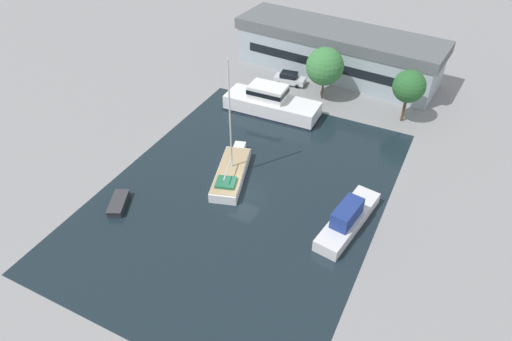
# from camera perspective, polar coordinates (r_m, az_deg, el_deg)

# --- Properties ---
(ground_plane) EXTENTS (440.00, 440.00, 0.00)m
(ground_plane) POSITION_cam_1_polar(r_m,az_deg,el_deg) (44.87, -1.52, -2.89)
(ground_plane) COLOR gray
(water_canal) EXTENTS (25.89, 35.36, 0.01)m
(water_canal) POSITION_cam_1_polar(r_m,az_deg,el_deg) (44.86, -1.52, -2.88)
(water_canal) COLOR black
(water_canal) RESTS_ON ground
(warehouse_building) EXTENTS (29.32, 10.50, 6.37)m
(warehouse_building) POSITION_cam_1_polar(r_m,az_deg,el_deg) (66.43, 10.07, 14.49)
(warehouse_building) COLOR #99A8B2
(warehouse_building) RESTS_ON ground
(quay_tree_near_building) EXTENTS (4.73, 4.73, 6.87)m
(quay_tree_near_building) POSITION_cam_1_polar(r_m,az_deg,el_deg) (58.78, 8.60, 12.74)
(quay_tree_near_building) COLOR brown
(quay_tree_near_building) RESTS_ON ground
(quay_tree_by_water) EXTENTS (3.80, 3.80, 6.52)m
(quay_tree_by_water) POSITION_cam_1_polar(r_m,az_deg,el_deg) (56.12, 18.60, 9.92)
(quay_tree_by_water) COLOR brown
(quay_tree_by_water) RESTS_ON ground
(parked_car) EXTENTS (4.37, 2.24, 1.65)m
(parked_car) POSITION_cam_1_polar(r_m,az_deg,el_deg) (63.50, 4.22, 11.41)
(parked_car) COLOR silver
(parked_car) RESTS_ON ground
(sailboat_moored) EXTENTS (4.92, 9.40, 12.82)m
(sailboat_moored) POSITION_cam_1_polar(r_m,az_deg,el_deg) (46.46, -3.11, -0.19)
(sailboat_moored) COLOR white
(sailboat_moored) RESTS_ON water_canal
(motor_cruiser) EXTENTS (11.84, 4.23, 3.59)m
(motor_cruiser) POSITION_cam_1_polar(r_m,az_deg,el_deg) (56.53, 1.89, 8.41)
(motor_cruiser) COLOR white
(motor_cruiser) RESTS_ON water_canal
(small_dinghy) EXTENTS (2.67, 3.64, 0.70)m
(small_dinghy) POSITION_cam_1_polar(r_m,az_deg,el_deg) (45.18, -16.82, -3.95)
(small_dinghy) COLOR #23282D
(small_dinghy) RESTS_ON water_canal
(cabin_boat) EXTENTS (3.58, 9.18, 2.75)m
(cabin_boat) POSITION_cam_1_polar(r_m,az_deg,el_deg) (41.71, 11.39, -5.93)
(cabin_boat) COLOR silver
(cabin_boat) RESTS_ON water_canal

